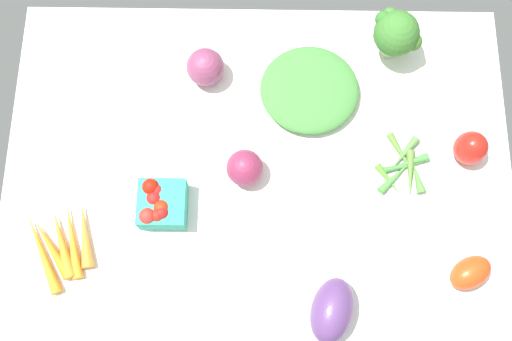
{
  "coord_description": "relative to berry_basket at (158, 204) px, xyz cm",
  "views": [
    {
      "loc": [
        -0.44,
        33.15,
        117.41
      ],
      "look_at": [
        0.0,
        0.0,
        4.0
      ],
      "focal_mm": 41.16,
      "sensor_mm": 36.0,
      "label": 1
    }
  ],
  "objects": [
    {
      "name": "red_onion_near_basket",
      "position": [
        -7.74,
        -29.29,
        0.57
      ],
      "size": [
        7.99,
        7.99,
        7.99
      ],
      "primitive_type": "sphere",
      "color": "#833A5C",
      "rests_on": "tablecloth"
    },
    {
      "name": "okra_pile",
      "position": [
        -48.96,
        -8.86,
        -2.54
      ],
      "size": [
        11.49,
        13.83,
        2.0
      ],
      "color": "#517B3F",
      "rests_on": "tablecloth"
    },
    {
      "name": "roma_tomato",
      "position": [
        -59.72,
        12.48,
        -0.57
      ],
      "size": [
        10.28,
        9.29,
        5.72
      ],
      "primitive_type": "ellipsoid",
      "rotation": [
        0.0,
        0.0,
        0.54
      ],
      "color": "#E34116",
      "rests_on": "tablecloth"
    },
    {
      "name": "carrot_bunch",
      "position": [
        19.15,
        7.6,
        -2.24
      ],
      "size": [
        15.4,
        18.95,
        2.6
      ],
      "color": "orange",
      "rests_on": "tablecloth"
    },
    {
      "name": "berry_basket",
      "position": [
        0.0,
        0.0,
        0.0
      ],
      "size": [
        9.32,
        9.32,
        6.95
      ],
      "color": "teal",
      "rests_on": "tablecloth"
    },
    {
      "name": "red_onion_center",
      "position": [
        -16.35,
        -7.67,
        0.28
      ],
      "size": [
        7.41,
        7.41,
        7.41
      ],
      "primitive_type": "sphere",
      "color": "#86294A",
      "rests_on": "tablecloth"
    },
    {
      "name": "bell_pepper_red",
      "position": [
        -61.54,
        -12.19,
        0.64
      ],
      "size": [
        8.84,
        8.84,
        8.13
      ],
      "primitive_type": "ellipsoid",
      "rotation": [
        0.0,
        0.0,
        4.26
      ],
      "color": "red",
      "rests_on": "tablecloth"
    },
    {
      "name": "eggplant",
      "position": [
        -33.06,
        19.93,
        0.49
      ],
      "size": [
        10.83,
        14.01,
        7.83
      ],
      "primitive_type": "ellipsoid",
      "rotation": [
        0.0,
        0.0,
        4.44
      ],
      "color": "#59376F",
      "rests_on": "tablecloth"
    },
    {
      "name": "broccoli_head",
      "position": [
        -47.07,
        -35.57,
        4.36
      ],
      "size": [
        10.13,
        9.8,
        12.74
      ],
      "color": "#A5BB88",
      "rests_on": "tablecloth"
    },
    {
      "name": "tablecloth",
      "position": [
        -19.04,
        -7.5,
        -4.42
      ],
      "size": [
        104.0,
        76.0,
        2.0
      ],
      "primitive_type": "cube",
      "color": "white",
      "rests_on": "ground"
    },
    {
      "name": "leafy_greens_clump",
      "position": [
        -29.61,
        -25.33,
        -1.32
      ],
      "size": [
        21.54,
        20.78,
        4.2
      ],
      "primitive_type": "ellipsoid",
      "rotation": [
        0.0,
        0.0,
        4.75
      ],
      "color": "#42823A",
      "rests_on": "tablecloth"
    }
  ]
}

